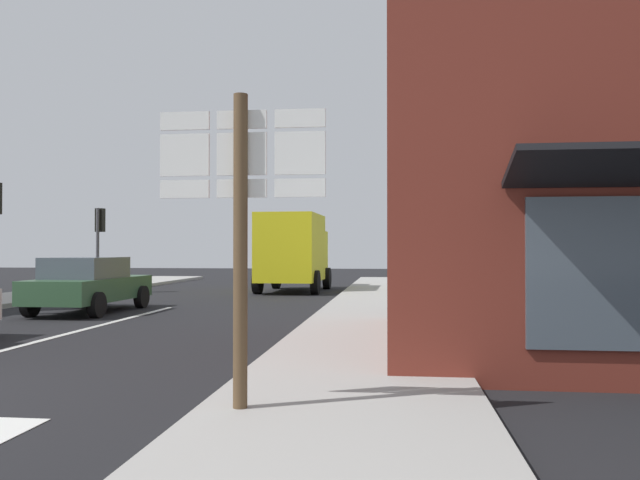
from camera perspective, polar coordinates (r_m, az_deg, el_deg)
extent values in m
plane|color=black|center=(17.26, -15.42, -6.39)|extent=(80.00, 80.00, 0.00)
cube|color=#9E9B96|center=(14.01, 4.66, -7.43)|extent=(2.88, 44.00, 0.14)
cube|color=silver|center=(13.66, -21.82, -7.82)|extent=(0.16, 12.00, 0.01)
cube|color=#2D5133|center=(18.33, -19.69, -4.10)|extent=(1.81, 4.22, 0.60)
cube|color=#47515B|center=(18.08, -20.04, -2.32)|extent=(1.58, 2.12, 0.55)
cylinder|color=black|center=(19.94, -20.15, -4.70)|extent=(0.23, 0.64, 0.64)
cylinder|color=black|center=(19.20, -15.51, -4.87)|extent=(0.23, 0.64, 0.64)
cylinder|color=black|center=(17.60, -24.26, -5.19)|extent=(0.23, 0.64, 0.64)
cylinder|color=black|center=(16.75, -19.14, -5.45)|extent=(0.23, 0.64, 0.64)
cube|color=yellow|center=(25.10, -2.58, -0.68)|extent=(2.28, 3.75, 2.60)
cube|color=yellow|center=(27.56, -1.63, -1.32)|extent=(2.12, 1.35, 2.00)
cube|color=#47515B|center=(27.61, -1.61, 0.35)|extent=(1.76, 0.14, 0.70)
cylinder|color=black|center=(27.74, -3.89, -3.38)|extent=(0.30, 0.91, 0.90)
cylinder|color=black|center=(27.37, 0.63, -3.41)|extent=(0.30, 0.91, 0.90)
cylinder|color=black|center=(24.43, -5.54, -3.72)|extent=(0.30, 0.91, 0.90)
cylinder|color=black|center=(24.01, -0.41, -3.77)|extent=(0.30, 0.91, 0.90)
cylinder|color=brown|center=(6.32, -7.06, -1.55)|extent=(0.14, 0.14, 3.20)
cube|color=white|center=(6.66, -11.86, 10.27)|extent=(0.50, 0.03, 0.18)
cube|color=black|center=(6.68, -11.81, 10.24)|extent=(0.43, 0.01, 0.13)
cube|color=white|center=(6.60, -11.87, 7.37)|extent=(0.50, 0.03, 0.42)
cube|color=black|center=(6.62, -11.82, 7.35)|extent=(0.43, 0.01, 0.32)
cube|color=white|center=(6.56, -11.88, 4.43)|extent=(0.50, 0.03, 0.18)
cube|color=black|center=(6.58, -11.83, 4.42)|extent=(0.43, 0.01, 0.13)
cube|color=white|center=(6.50, -6.93, 10.53)|extent=(0.50, 0.03, 0.18)
cube|color=black|center=(6.52, -6.89, 10.50)|extent=(0.43, 0.01, 0.13)
cube|color=white|center=(6.44, -6.93, 7.56)|extent=(0.50, 0.03, 0.42)
cube|color=black|center=(6.46, -6.89, 7.54)|extent=(0.43, 0.01, 0.32)
cube|color=white|center=(6.40, -6.94, 4.55)|extent=(0.50, 0.03, 0.18)
cube|color=black|center=(6.42, -6.90, 4.53)|extent=(0.43, 0.01, 0.13)
cube|color=white|center=(6.39, -1.78, 10.72)|extent=(0.50, 0.03, 0.18)
cube|color=black|center=(6.41, -1.75, 10.69)|extent=(0.43, 0.01, 0.13)
cube|color=white|center=(6.33, -1.78, 7.70)|extent=(0.50, 0.03, 0.42)
cube|color=black|center=(6.35, -1.75, 7.68)|extent=(0.43, 0.01, 0.32)
cube|color=white|center=(6.29, -1.78, 4.64)|extent=(0.50, 0.03, 0.18)
cube|color=black|center=(6.31, -1.76, 4.62)|extent=(0.43, 0.01, 0.13)
cylinder|color=#47474C|center=(25.95, -19.08, -0.91)|extent=(0.12, 0.12, 3.26)
cube|color=black|center=(26.15, -18.88, 1.68)|extent=(0.30, 0.28, 0.90)
sphere|color=#360303|center=(26.29, -18.74, 2.25)|extent=(0.18, 0.18, 0.18)
sphere|color=#3C2303|center=(26.28, -18.75, 1.64)|extent=(0.18, 0.18, 0.18)
sphere|color=#0CA526|center=(26.27, -18.75, 1.03)|extent=(0.18, 0.18, 0.18)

